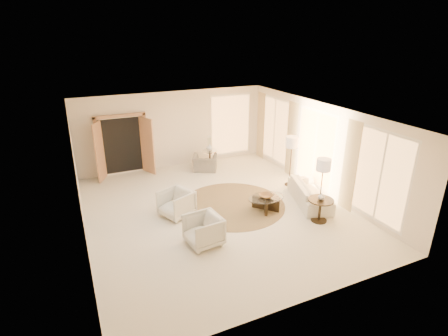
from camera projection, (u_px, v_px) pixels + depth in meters
name	position (u px, v px, depth m)	size (l,w,h in m)	color
room	(217.00, 165.00, 9.47)	(7.04, 8.04, 2.83)	silver
windows_right	(317.00, 149.00, 10.89)	(0.10, 6.40, 2.40)	#FFB766
window_back_corner	(231.00, 125.00, 13.72)	(1.70, 0.10, 2.40)	#FFB766
curtains_right	(298.00, 143.00, 11.66)	(0.06, 5.20, 2.60)	tan
french_doors	(123.00, 146.00, 12.10)	(1.95, 0.66, 2.16)	tan
area_rug	(232.00, 204.00, 10.32)	(3.09, 3.09, 0.01)	#43331D
sofa	(310.00, 193.00, 10.38)	(2.04, 0.80, 0.60)	silver
armchair_left	(176.00, 202.00, 9.57)	(0.80, 0.75, 0.82)	silver
armchair_right	(203.00, 229.00, 8.28)	(0.79, 0.74, 0.81)	silver
accent_chair	(205.00, 160.00, 12.74)	(0.87, 0.56, 0.76)	gray
coffee_table	(266.00, 202.00, 9.93)	(1.19, 1.19, 0.39)	black
end_table	(320.00, 206.00, 9.28)	(0.68, 0.68, 0.64)	black
side_table	(210.00, 157.00, 13.07)	(0.56, 0.56, 0.65)	#31251D
floor_lamp_near	(292.00, 144.00, 11.13)	(0.40, 0.40, 1.67)	#31251D
floor_lamp_far	(323.00, 167.00, 9.39)	(0.39, 0.39, 1.61)	#31251D
bowl	(266.00, 196.00, 9.86)	(0.39, 0.39, 0.09)	brown
end_vase	(321.00, 196.00, 9.18)	(0.18, 0.18, 0.19)	white
side_vase	(210.00, 147.00, 12.93)	(0.25, 0.25, 0.26)	white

